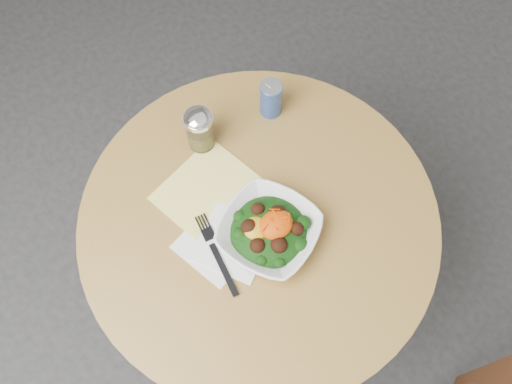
# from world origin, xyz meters

# --- Properties ---
(ground) EXTENTS (6.00, 6.00, 0.00)m
(ground) POSITION_xyz_m (0.00, 0.00, 0.00)
(ground) COLOR #2B2B2D
(ground) RESTS_ON ground
(table) EXTENTS (0.90, 0.90, 0.75)m
(table) POSITION_xyz_m (0.00, 0.00, 0.55)
(table) COLOR black
(table) RESTS_ON ground
(cloth_napkin) EXTENTS (0.28, 0.26, 0.00)m
(cloth_napkin) POSITION_xyz_m (-0.06, 0.13, 0.75)
(cloth_napkin) COLOR yellow
(cloth_napkin) RESTS_ON table
(paper_napkins) EXTENTS (0.25, 0.23, 0.00)m
(paper_napkins) POSITION_xyz_m (-0.10, -0.01, 0.75)
(paper_napkins) COLOR white
(paper_napkins) RESTS_ON table
(salad_bowl) EXTENTS (0.30, 0.30, 0.09)m
(salad_bowl) POSITION_xyz_m (-0.01, -0.05, 0.78)
(salad_bowl) COLOR white
(salad_bowl) RESTS_ON table
(fork) EXTENTS (0.06, 0.22, 0.00)m
(fork) POSITION_xyz_m (-0.14, -0.01, 0.76)
(fork) COLOR black
(fork) RESTS_ON table
(spice_shaker) EXTENTS (0.07, 0.07, 0.13)m
(spice_shaker) POSITION_xyz_m (0.00, 0.26, 0.82)
(spice_shaker) COLOR silver
(spice_shaker) RESTS_ON table
(beverage_can) EXTENTS (0.06, 0.06, 0.11)m
(beverage_can) POSITION_xyz_m (0.21, 0.24, 0.81)
(beverage_can) COLOR #0D2D97
(beverage_can) RESTS_ON table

